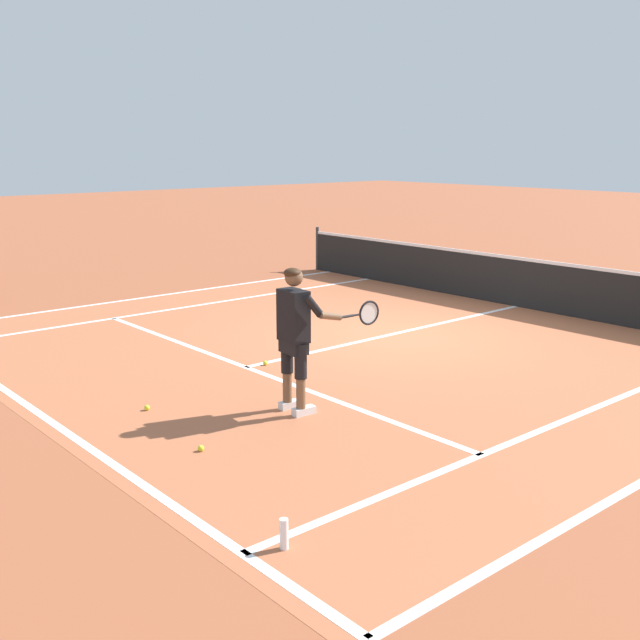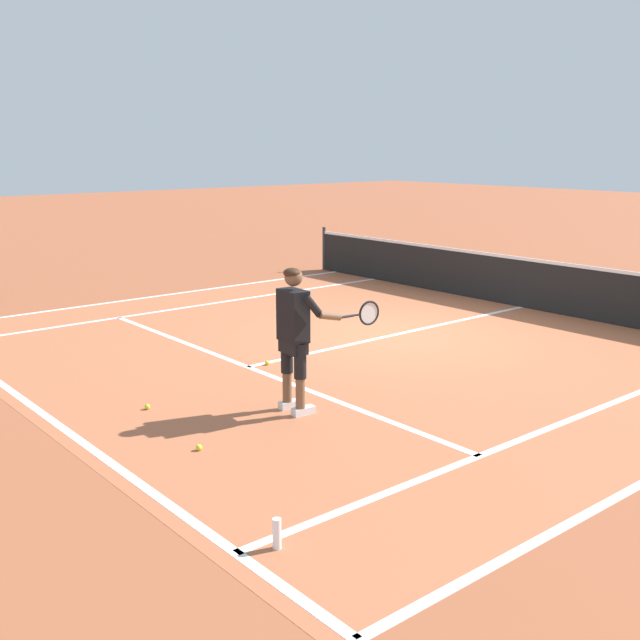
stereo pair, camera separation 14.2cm
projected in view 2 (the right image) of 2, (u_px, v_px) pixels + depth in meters
ground_plane at (398, 334)px, 12.65m from camera, size 80.00×80.00×0.00m
court_inner_surface at (340, 347)px, 11.85m from camera, size 10.98×9.73×0.00m
line_baseline at (41, 412)px, 8.95m from camera, size 10.98×0.10×0.01m
line_service at (248, 367)px, 10.77m from camera, size 8.23×0.10×0.01m
line_centre_service at (406, 332)px, 12.77m from camera, size 0.10×6.40×0.01m
line_singles_left at (202, 305)px, 14.94m from camera, size 0.10×9.33×0.01m
line_singles_right at (576, 418)px, 8.77m from camera, size 0.10×9.33×0.01m
line_doubles_left at (167, 295)px, 15.97m from camera, size 0.10×9.33×0.01m
tennis_net at (523, 282)px, 14.65m from camera, size 11.96×0.08×1.07m
tennis_player at (296, 330)px, 8.76m from camera, size 0.70×1.10×1.71m
tennis_ball_near_feet at (199, 448)px, 7.83m from camera, size 0.07×0.07×0.07m
tennis_ball_by_baseline at (267, 363)px, 10.87m from camera, size 0.07×0.07×0.07m
tennis_ball_mid_court at (147, 407)px, 9.05m from camera, size 0.07×0.07×0.07m
water_bottle at (277, 534)px, 5.90m from camera, size 0.07×0.07×0.25m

